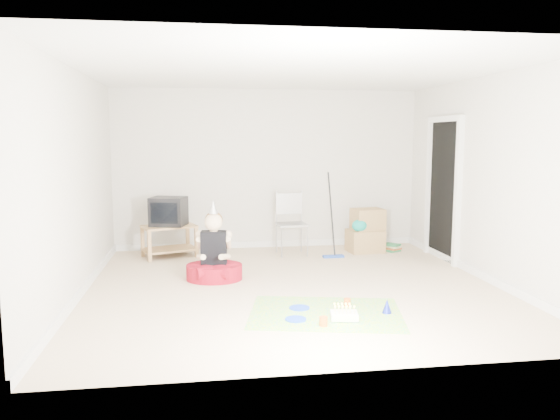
{
  "coord_description": "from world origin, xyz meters",
  "views": [
    {
      "loc": [
        -1.09,
        -6.44,
        1.82
      ],
      "look_at": [
        -0.1,
        0.4,
        0.9
      ],
      "focal_mm": 35.0,
      "sensor_mm": 36.0,
      "label": 1
    }
  ],
  "objects": [
    {
      "name": "cardboard_boxes",
      "position": [
        1.5,
        1.88,
        0.33
      ],
      "size": [
        0.6,
        0.49,
        0.69
      ],
      "color": "#A88451",
      "rests_on": "ground"
    },
    {
      "name": "book_pile",
      "position": [
        1.93,
        1.88,
        0.06
      ],
      "size": [
        0.31,
        0.34,
        0.12
      ],
      "color": "#2A8047",
      "rests_on": "ground"
    },
    {
      "name": "birthday_cake",
      "position": [
        0.3,
        -1.31,
        0.04
      ],
      "size": [
        0.3,
        0.26,
        0.14
      ],
      "color": "white",
      "rests_on": "party_mat"
    },
    {
      "name": "floor_mop",
      "position": [
        0.89,
        1.53,
        0.26
      ],
      "size": [
        0.33,
        0.43,
        1.28
      ],
      "color": "#2145A9",
      "rests_on": "ground"
    },
    {
      "name": "blue_party_hat",
      "position": [
        0.8,
        -1.17,
        0.08
      ],
      "size": [
        0.1,
        0.1,
        0.15
      ],
      "primitive_type": "cone",
      "rotation": [
        0.0,
        0.0,
        0.0
      ],
      "color": "#1B29C1",
      "rests_on": "party_mat"
    },
    {
      "name": "orange_cup_far",
      "position": [
        0.06,
        -1.46,
        0.05
      ],
      "size": [
        0.08,
        0.08,
        0.09
      ],
      "primitive_type": "cylinder",
      "rotation": [
        0.0,
        0.0,
        0.02
      ],
      "color": "orange",
      "rests_on": "party_mat"
    },
    {
      "name": "blue_plate_far",
      "position": [
        -0.18,
        -1.24,
        0.01
      ],
      "size": [
        0.22,
        0.22,
        0.01
      ],
      "primitive_type": "cylinder",
      "rotation": [
        0.0,
        0.0,
        0.04
      ],
      "color": "blue",
      "rests_on": "party_mat"
    },
    {
      "name": "seated_woman",
      "position": [
        -0.95,
        0.48,
        0.23
      ],
      "size": [
        0.8,
        0.8,
        1.04
      ],
      "color": "maroon",
      "rests_on": "ground"
    },
    {
      "name": "ground",
      "position": [
        0.0,
        0.0,
        0.0
      ],
      "size": [
        5.0,
        5.0,
        0.0
      ],
      "primitive_type": "plane",
      "color": "beige",
      "rests_on": "ground"
    },
    {
      "name": "blue_plate_near",
      "position": [
        -0.08,
        -0.89,
        0.01
      ],
      "size": [
        0.3,
        0.3,
        0.01
      ],
      "primitive_type": "cylinder",
      "rotation": [
        0.0,
        0.0,
        -0.55
      ],
      "color": "blue",
      "rests_on": "party_mat"
    },
    {
      "name": "doorway_recess",
      "position": [
        2.48,
        1.2,
        1.02
      ],
      "size": [
        0.02,
        0.9,
        2.05
      ],
      "primitive_type": "cube",
      "color": "black",
      "rests_on": "ground"
    },
    {
      "name": "tv_stand",
      "position": [
        -1.59,
        1.94,
        0.29
      ],
      "size": [
        0.9,
        0.72,
        0.49
      ],
      "color": "#AD814E",
      "rests_on": "ground"
    },
    {
      "name": "orange_cup_near",
      "position": [
        0.45,
        -0.88,
        0.05
      ],
      "size": [
        0.08,
        0.08,
        0.08
      ],
      "primitive_type": "cylinder",
      "rotation": [
        0.0,
        0.0,
        0.05
      ],
      "color": "orange",
      "rests_on": "party_mat"
    },
    {
      "name": "party_mat",
      "position": [
        0.17,
        -1.07,
        0.0
      ],
      "size": [
        1.77,
        1.44,
        0.01
      ],
      "primitive_type": "cube",
      "rotation": [
        0.0,
        0.0,
        -0.21
      ],
      "color": "#E5308D",
      "rests_on": "ground"
    },
    {
      "name": "crt_tv",
      "position": [
        -1.59,
        1.94,
        0.71
      ],
      "size": [
        0.6,
        0.54,
        0.43
      ],
      "primitive_type": "cube",
      "rotation": [
        0.0,
        0.0,
        -0.27
      ],
      "color": "black",
      "rests_on": "tv_stand"
    },
    {
      "name": "folding_chair",
      "position": [
        0.29,
        1.83,
        0.48
      ],
      "size": [
        0.47,
        0.45,
        0.99
      ],
      "color": "#98979D",
      "rests_on": "ground"
    }
  ]
}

